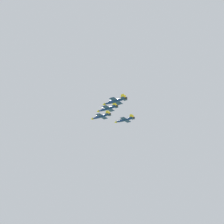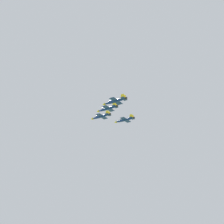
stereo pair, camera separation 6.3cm
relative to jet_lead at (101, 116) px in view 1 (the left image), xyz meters
The scene contains 4 objects.
jet_lead is the anchor object (origin of this frame).
jet_left_wingman 17.80m from the jet_lead, 134.92° to the left, with size 17.81×10.96×3.74m.
jet_right_wingman 17.83m from the jet_lead, 144.35° to the right, with size 17.68×10.83×3.72m.
jet_left_outer 35.72m from the jet_lead, 134.92° to the left, with size 18.73×11.47×3.94m.
Camera 1 is at (-130.57, 185.17, 60.22)m, focal length 54.06 mm.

